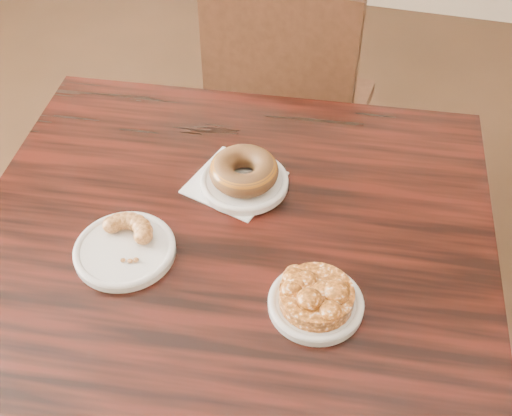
% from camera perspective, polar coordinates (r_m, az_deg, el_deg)
% --- Properties ---
extents(cafe_table, '(0.95, 0.95, 0.75)m').
position_cam_1_polar(cafe_table, '(1.35, -2.20, -14.28)').
color(cafe_table, black).
rests_on(cafe_table, floor).
extents(chair_far, '(0.45, 0.45, 0.90)m').
position_cam_1_polar(chair_far, '(1.83, 3.40, 8.67)').
color(chair_far, black).
rests_on(chair_far, floor).
extents(napkin, '(0.18, 0.18, 0.00)m').
position_cam_1_polar(napkin, '(1.16, -1.91, 2.29)').
color(napkin, white).
rests_on(napkin, cafe_table).
extents(plate_donut, '(0.16, 0.16, 0.01)m').
position_cam_1_polar(plate_donut, '(1.14, -1.06, 2.32)').
color(plate_donut, white).
rests_on(plate_donut, napkin).
extents(plate_cruller, '(0.16, 0.16, 0.01)m').
position_cam_1_polar(plate_cruller, '(1.06, -11.58, -3.72)').
color(plate_cruller, white).
rests_on(plate_cruller, cafe_table).
extents(plate_fritter, '(0.14, 0.14, 0.01)m').
position_cam_1_polar(plate_fritter, '(0.98, 5.32, -8.47)').
color(plate_fritter, silver).
rests_on(plate_fritter, cafe_table).
extents(glazed_donut, '(0.12, 0.12, 0.04)m').
position_cam_1_polar(glazed_donut, '(1.13, -1.08, 3.34)').
color(glazed_donut, '#905514').
rests_on(glazed_donut, plate_donut).
extents(apple_fritter, '(0.15, 0.15, 0.04)m').
position_cam_1_polar(apple_fritter, '(0.96, 5.42, -7.61)').
color(apple_fritter, '#4A2308').
rests_on(apple_fritter, plate_fritter).
extents(cruller_fragment, '(0.11, 0.11, 0.03)m').
position_cam_1_polar(cruller_fragment, '(1.04, -11.74, -2.99)').
color(cruller_fragment, brown).
rests_on(cruller_fragment, plate_cruller).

